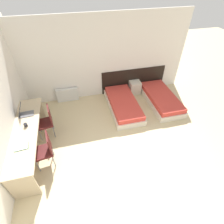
% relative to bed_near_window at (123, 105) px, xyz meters
% --- Properties ---
extents(ground_plane, '(20.00, 20.00, 0.00)m').
position_rel_bed_near_window_xyz_m(ground_plane, '(-0.55, -2.76, -0.16)').
color(ground_plane, beige).
extents(wall_back, '(5.95, 0.05, 2.70)m').
position_rel_bed_near_window_xyz_m(wall_back, '(-0.55, 1.02, 1.19)').
color(wall_back, white).
rests_on(wall_back, ground_plane).
extents(wall_left, '(0.05, 4.76, 2.70)m').
position_rel_bed_near_window_xyz_m(wall_left, '(-3.05, -0.88, 1.19)').
color(wall_left, white).
rests_on(wall_left, ground_plane).
extents(headboard_panel, '(2.35, 0.03, 0.86)m').
position_rel_bed_near_window_xyz_m(headboard_panel, '(0.67, 0.98, 0.27)').
color(headboard_panel, black).
rests_on(headboard_panel, ground_plane).
extents(bed_near_window, '(0.90, 1.90, 0.34)m').
position_rel_bed_near_window_xyz_m(bed_near_window, '(0.00, 0.00, 0.00)').
color(bed_near_window, beige).
rests_on(bed_near_window, ground_plane).
extents(bed_near_door, '(0.90, 1.90, 0.34)m').
position_rel_bed_near_window_xyz_m(bed_near_door, '(1.35, 0.00, 0.00)').
color(bed_near_door, beige).
rests_on(bed_near_door, ground_plane).
extents(nightstand, '(0.39, 0.34, 0.46)m').
position_rel_bed_near_window_xyz_m(nightstand, '(0.67, 0.78, 0.07)').
color(nightstand, beige).
rests_on(nightstand, ground_plane).
extents(radiator, '(0.73, 0.12, 0.47)m').
position_rel_bed_near_window_xyz_m(radiator, '(-1.74, 0.90, 0.07)').
color(radiator, silver).
rests_on(radiator, ground_plane).
extents(desk, '(0.58, 2.47, 0.76)m').
position_rel_bed_near_window_xyz_m(desk, '(-2.73, -1.06, 0.45)').
color(desk, '#C6B28E').
rests_on(desk, ground_plane).
extents(chair_near_laptop, '(0.46, 0.46, 0.93)m').
position_rel_bed_near_window_xyz_m(chair_near_laptop, '(-2.32, -0.57, 0.35)').
color(chair_near_laptop, '#511919').
rests_on(chair_near_laptop, ground_plane).
extents(chair_near_notebook, '(0.46, 0.46, 0.93)m').
position_rel_bed_near_window_xyz_m(chair_near_notebook, '(-2.32, -1.52, 0.35)').
color(chair_near_notebook, '#511919').
rests_on(chair_near_notebook, ground_plane).
extents(laptop, '(0.38, 0.25, 0.35)m').
position_rel_bed_near_window_xyz_m(laptop, '(-2.80, -0.49, 0.67)').
color(laptop, slate).
rests_on(laptop, desk).
extents(open_notebook, '(0.29, 0.21, 0.02)m').
position_rel_bed_near_window_xyz_m(open_notebook, '(-2.74, -1.56, 0.60)').
color(open_notebook, '#236B3D').
rests_on(open_notebook, desk).
extents(mug, '(0.08, 0.08, 0.09)m').
position_rel_bed_near_window_xyz_m(mug, '(-2.72, -0.94, 0.64)').
color(mug, black).
rests_on(mug, desk).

